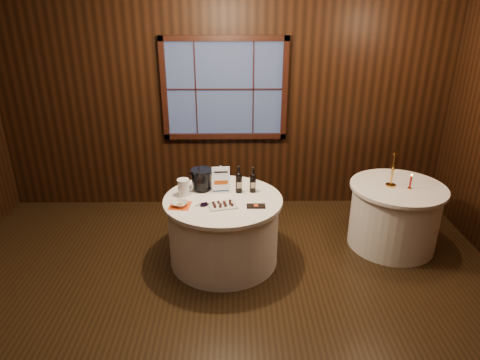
{
  "coord_description": "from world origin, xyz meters",
  "views": [
    {
      "loc": [
        0.13,
        -3.13,
        2.76
      ],
      "look_at": [
        0.18,
        0.9,
        1.03
      ],
      "focal_mm": 32.0,
      "sensor_mm": 36.0,
      "label": 1
    }
  ],
  "objects_px": {
    "grape_bunch": "(204,205)",
    "red_candle": "(410,183)",
    "main_table": "(223,230)",
    "ice_bucket": "(202,179)",
    "cracker_bowl": "(180,204)",
    "port_bottle_left": "(239,181)",
    "side_table": "(394,216)",
    "chocolate_box": "(256,206)",
    "port_bottle_right": "(253,181)",
    "chocolate_plate": "(223,205)",
    "brass_candlestick": "(392,174)",
    "glass_pitcher": "(184,187)",
    "sign_stand": "(221,183)"
  },
  "relations": [
    {
      "from": "side_table",
      "to": "port_bottle_right",
      "type": "height_order",
      "value": "port_bottle_right"
    },
    {
      "from": "sign_stand",
      "to": "red_candle",
      "type": "relative_size",
      "value": 1.74
    },
    {
      "from": "main_table",
      "to": "cracker_bowl",
      "type": "relative_size",
      "value": 7.8
    },
    {
      "from": "side_table",
      "to": "cracker_bowl",
      "type": "xyz_separation_m",
      "value": [
        -2.44,
        -0.47,
        0.41
      ]
    },
    {
      "from": "port_bottle_right",
      "to": "red_candle",
      "type": "height_order",
      "value": "port_bottle_right"
    },
    {
      "from": "main_table",
      "to": "grape_bunch",
      "type": "bearing_deg",
      "value": -135.49
    },
    {
      "from": "cracker_bowl",
      "to": "red_candle",
      "type": "distance_m",
      "value": 2.57
    },
    {
      "from": "port_bottle_left",
      "to": "sign_stand",
      "type": "bearing_deg",
      "value": 167.8
    },
    {
      "from": "brass_candlestick",
      "to": "red_candle",
      "type": "relative_size",
      "value": 2.28
    },
    {
      "from": "ice_bucket",
      "to": "chocolate_plate",
      "type": "height_order",
      "value": "ice_bucket"
    },
    {
      "from": "sign_stand",
      "to": "chocolate_box",
      "type": "bearing_deg",
      "value": -50.23
    },
    {
      "from": "cracker_bowl",
      "to": "brass_candlestick",
      "type": "distance_m",
      "value": 2.4
    },
    {
      "from": "ice_bucket",
      "to": "glass_pitcher",
      "type": "bearing_deg",
      "value": -142.05
    },
    {
      "from": "glass_pitcher",
      "to": "cracker_bowl",
      "type": "height_order",
      "value": "glass_pitcher"
    },
    {
      "from": "sign_stand",
      "to": "brass_candlestick",
      "type": "xyz_separation_m",
      "value": [
        1.93,
        0.14,
        0.04
      ]
    },
    {
      "from": "main_table",
      "to": "ice_bucket",
      "type": "height_order",
      "value": "ice_bucket"
    },
    {
      "from": "side_table",
      "to": "grape_bunch",
      "type": "relative_size",
      "value": 6.82
    },
    {
      "from": "grape_bunch",
      "to": "red_candle",
      "type": "distance_m",
      "value": 2.32
    },
    {
      "from": "port_bottle_right",
      "to": "cracker_bowl",
      "type": "distance_m",
      "value": 0.84
    },
    {
      "from": "brass_candlestick",
      "to": "red_candle",
      "type": "bearing_deg",
      "value": -22.7
    },
    {
      "from": "grape_bunch",
      "to": "red_candle",
      "type": "relative_size",
      "value": 0.88
    },
    {
      "from": "side_table",
      "to": "ice_bucket",
      "type": "xyz_separation_m",
      "value": [
        -2.24,
        -0.07,
        0.51
      ]
    },
    {
      "from": "port_bottle_left",
      "to": "glass_pitcher",
      "type": "xyz_separation_m",
      "value": [
        -0.6,
        -0.07,
        -0.04
      ]
    },
    {
      "from": "main_table",
      "to": "side_table",
      "type": "bearing_deg",
      "value": 8.53
    },
    {
      "from": "chocolate_plate",
      "to": "grape_bunch",
      "type": "xyz_separation_m",
      "value": [
        -0.19,
        0.01,
        0.0
      ]
    },
    {
      "from": "port_bottle_right",
      "to": "ice_bucket",
      "type": "height_order",
      "value": "port_bottle_right"
    },
    {
      "from": "sign_stand",
      "to": "main_table",
      "type": "bearing_deg",
      "value": -86.72
    },
    {
      "from": "grape_bunch",
      "to": "red_candle",
      "type": "bearing_deg",
      "value": 10.09
    },
    {
      "from": "main_table",
      "to": "grape_bunch",
      "type": "distance_m",
      "value": 0.48
    },
    {
      "from": "grape_bunch",
      "to": "cracker_bowl",
      "type": "xyz_separation_m",
      "value": [
        -0.26,
        0.01,
        0.01
      ]
    },
    {
      "from": "ice_bucket",
      "to": "chocolate_box",
      "type": "bearing_deg",
      "value": -36.69
    },
    {
      "from": "grape_bunch",
      "to": "cracker_bowl",
      "type": "height_order",
      "value": "cracker_bowl"
    },
    {
      "from": "port_bottle_left",
      "to": "brass_candlestick",
      "type": "xyz_separation_m",
      "value": [
        1.73,
        0.14,
        0.01
      ]
    },
    {
      "from": "chocolate_box",
      "to": "red_candle",
      "type": "distance_m",
      "value": 1.8
    },
    {
      "from": "grape_bunch",
      "to": "port_bottle_left",
      "type": "bearing_deg",
      "value": 43.6
    },
    {
      "from": "glass_pitcher",
      "to": "brass_candlestick",
      "type": "distance_m",
      "value": 2.34
    },
    {
      "from": "side_table",
      "to": "red_candle",
      "type": "relative_size",
      "value": 6.03
    },
    {
      "from": "sign_stand",
      "to": "red_candle",
      "type": "xyz_separation_m",
      "value": [
        2.12,
        0.06,
        -0.04
      ]
    },
    {
      "from": "cracker_bowl",
      "to": "brass_candlestick",
      "type": "xyz_separation_m",
      "value": [
        2.35,
        0.47,
        0.12
      ]
    },
    {
      "from": "main_table",
      "to": "port_bottle_left",
      "type": "xyz_separation_m",
      "value": [
        0.17,
        0.16,
        0.52
      ]
    },
    {
      "from": "main_table",
      "to": "cracker_bowl",
      "type": "xyz_separation_m",
      "value": [
        -0.44,
        -0.17,
        0.41
      ]
    },
    {
      "from": "port_bottle_left",
      "to": "port_bottle_right",
      "type": "height_order",
      "value": "port_bottle_left"
    },
    {
      "from": "chocolate_box",
      "to": "cracker_bowl",
      "type": "xyz_separation_m",
      "value": [
        -0.79,
        0.03,
        0.02
      ]
    },
    {
      "from": "main_table",
      "to": "ice_bucket",
      "type": "distance_m",
      "value": 0.61
    },
    {
      "from": "port_bottle_left",
      "to": "chocolate_box",
      "type": "distance_m",
      "value": 0.42
    },
    {
      "from": "grape_bunch",
      "to": "brass_candlestick",
      "type": "distance_m",
      "value": 2.15
    },
    {
      "from": "main_table",
      "to": "port_bottle_right",
      "type": "bearing_deg",
      "value": 26.64
    },
    {
      "from": "port_bottle_right",
      "to": "main_table",
      "type": "bearing_deg",
      "value": -156.0
    },
    {
      "from": "main_table",
      "to": "sign_stand",
      "type": "relative_size",
      "value": 4.11
    },
    {
      "from": "ice_bucket",
      "to": "cracker_bowl",
      "type": "bearing_deg",
      "value": -116.83
    }
  ]
}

